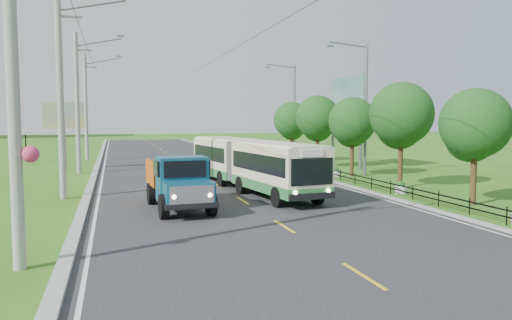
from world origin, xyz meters
name	(u,v)px	position (x,y,z in m)	size (l,w,h in m)	color
ground	(284,227)	(0.00, 0.00, 0.00)	(240.00, 240.00, 0.00)	#306117
road	(196,171)	(0.00, 20.00, 0.01)	(14.00, 120.00, 0.02)	#28282B
curb_left	(95,173)	(-7.20, 20.00, 0.07)	(0.40, 120.00, 0.15)	#9E9E99
curb_right	(286,168)	(7.15, 20.00, 0.05)	(0.30, 120.00, 0.10)	#9E9E99
edge_line_left	(103,174)	(-6.65, 20.00, 0.02)	(0.12, 120.00, 0.00)	silver
edge_line_right	(280,169)	(6.65, 20.00, 0.02)	(0.12, 120.00, 0.00)	silver
centre_dash	(284,226)	(0.00, 0.00, 0.02)	(0.12, 2.20, 0.00)	yellow
railing_right	(327,173)	(8.00, 14.00, 0.30)	(0.04, 40.00, 0.60)	black
pole_nearest	(15,78)	(-8.24, -3.00, 4.94)	(3.51, 0.44, 10.00)	gray
pole_near	(61,94)	(-8.26, 9.00, 5.09)	(3.51, 0.32, 10.00)	gray
pole_mid	(78,102)	(-8.26, 21.00, 5.09)	(3.51, 0.32, 10.00)	gray
pole_far	(86,107)	(-8.26, 33.00, 5.09)	(3.51, 0.32, 10.00)	gray
tree_second	(474,128)	(9.86, 2.14, 3.52)	(3.18, 3.26, 5.30)	#382314
tree_third	(401,118)	(9.86, 8.14, 3.99)	(3.60, 3.62, 6.00)	#382314
tree_fourth	(352,124)	(9.86, 14.14, 3.59)	(3.24, 3.31, 5.40)	#382314
tree_fifth	(318,120)	(9.86, 20.14, 3.85)	(3.48, 3.52, 5.80)	#382314
tree_back	(292,122)	(9.86, 26.14, 3.65)	(3.30, 3.36, 5.50)	#382314
streetlight_mid	(364,105)	(10.64, 14.00, 4.90)	(3.02, 0.20, 9.07)	slate
streetlight_far	(293,109)	(10.64, 28.00, 4.90)	(3.02, 0.20, 9.07)	slate
planter_near	(401,188)	(8.60, 6.00, 0.29)	(0.64, 0.64, 0.67)	silver
planter_mid	(336,173)	(8.60, 14.00, 0.29)	(0.64, 0.64, 0.67)	silver
planter_far	(294,163)	(8.60, 22.00, 0.29)	(0.64, 0.64, 0.67)	silver
billboard_left	(64,120)	(-9.50, 24.00, 3.87)	(3.00, 0.20, 5.20)	slate
billboard_right	(347,101)	(12.30, 20.00, 5.34)	(0.24, 6.00, 7.30)	slate
bus	(249,161)	(1.31, 9.57, 1.61)	(4.00, 14.07, 2.68)	#2E753B
dump_truck	(178,179)	(-3.22, 4.57, 1.33)	(2.48, 5.70, 2.35)	navy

